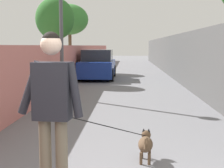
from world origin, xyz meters
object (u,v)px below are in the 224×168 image
object	(u,v)px
tree_left_near	(70,20)
person_skateboarder	(52,103)
lamp_post	(61,4)
car_near	(98,65)
tree_left_far	(55,20)
dog	(145,143)

from	to	relation	value
tree_left_near	person_skateboarder	distance (m)	18.36
lamp_post	person_skateboarder	size ratio (longest dim) A/B	2.53
tree_left_near	car_near	world-z (taller)	tree_left_near
tree_left_far	lamp_post	xyz separation A→B (m)	(-4.59, -1.25, 0.14)
dog	tree_left_far	bearing A→B (deg)	19.61
tree_left_far	car_near	distance (m)	3.40
dog	car_near	bearing A→B (deg)	8.76
tree_left_near	lamp_post	bearing A→B (deg)	-171.17
tree_left_near	dog	xyz separation A→B (m)	(-16.47, -4.13, -3.17)
car_near	tree_left_near	bearing A→B (deg)	27.84
person_skateboarder	dog	world-z (taller)	person_skateboarder
lamp_post	person_skateboarder	bearing A→B (deg)	-169.05
lamp_post	dog	xyz separation A→B (m)	(-5.88, -2.48, -2.84)
tree_left_far	lamp_post	size ratio (longest dim) A/B	0.87
lamp_post	dog	world-z (taller)	lamp_post
lamp_post	dog	bearing A→B (deg)	-157.12
tree_left_near	lamp_post	world-z (taller)	lamp_post
lamp_post	car_near	bearing A→B (deg)	-5.41
tree_left_far	lamp_post	distance (m)	4.76
lamp_post	dog	size ratio (longest dim) A/B	2.55
person_skateboarder	car_near	bearing A→B (deg)	3.44
tree_left_far	lamp_post	world-z (taller)	lamp_post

